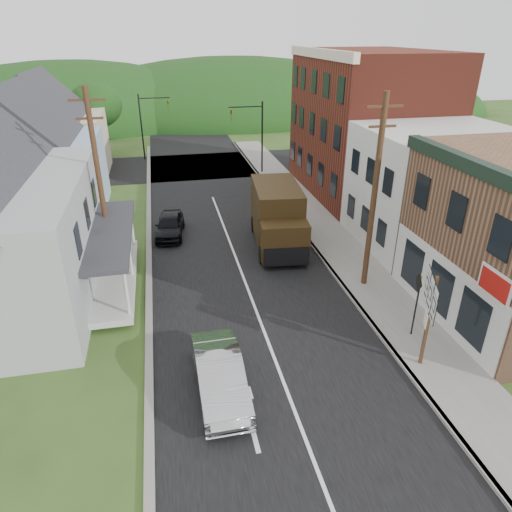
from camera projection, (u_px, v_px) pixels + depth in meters
ground at (268, 343)px, 18.15m from camera, size 120.00×120.00×0.00m
road at (229, 241)px, 26.91m from camera, size 9.00×90.00×0.02m
cross_road at (200, 166)px, 41.81m from camera, size 60.00×9.00×0.02m
sidewalk_right at (336, 245)px, 26.22m from camera, size 2.80×55.00×0.15m
curb_right at (314, 247)px, 25.97m from camera, size 0.20×55.00×0.15m
curb_left at (149, 263)px, 24.27m from camera, size 0.30×55.00×0.12m
storefront_white at (435, 189)px, 25.37m from camera, size 8.00×7.00×6.50m
storefront_red at (367, 125)px, 32.92m from camera, size 8.00×12.00×10.00m
house_blue at (42, 160)px, 29.36m from camera, size 7.14×8.16×7.28m
house_cream at (58, 132)px, 37.16m from camera, size 7.14×8.16×7.28m
utility_pole_right at (374, 194)px, 20.19m from camera, size 1.60×0.26×9.00m
utility_pole_left at (100, 181)px, 21.88m from camera, size 1.60×0.26×9.00m
traffic_signal_right at (254, 130)px, 37.87m from camera, size 2.87×0.20×6.00m
traffic_signal_left at (148, 119)px, 42.40m from camera, size 2.87×0.20×6.00m
tree_left_d at (95, 105)px, 42.35m from camera, size 4.80×4.80×6.94m
forested_ridge at (181, 116)px, 66.34m from camera, size 90.00×30.00×16.00m
silver_sedan at (220, 376)px, 15.36m from camera, size 1.61×4.45×1.46m
dark_sedan at (170, 225)px, 27.36m from camera, size 2.05×4.08×1.33m
delivery_van at (278, 217)px, 25.61m from camera, size 3.08×6.35×3.43m
route_sign_cluster at (429, 309)px, 15.81m from camera, size 0.86×1.95×3.64m
warning_sign at (417, 296)px, 17.64m from camera, size 0.20×0.77×2.82m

